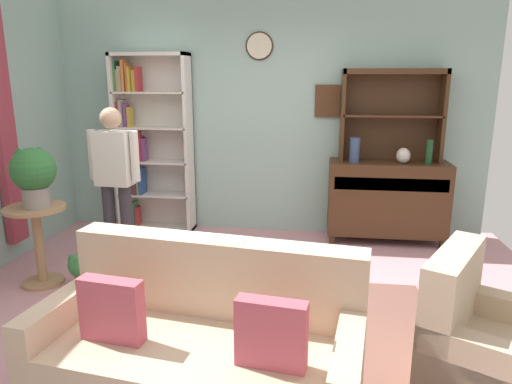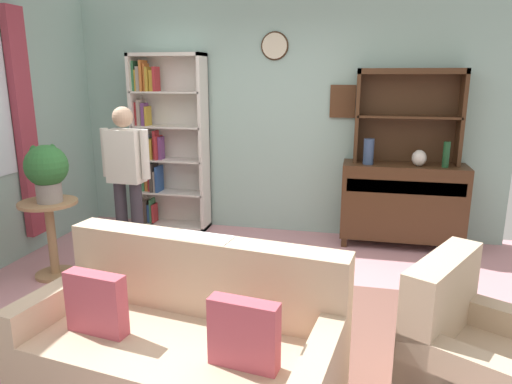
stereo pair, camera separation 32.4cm
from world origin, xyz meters
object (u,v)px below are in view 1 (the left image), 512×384
couch_floral (202,351)px  bookshelf (148,144)px  sideboard_hutch (392,103)px  vase_tall (355,150)px  bottle_wine (429,152)px  potted_plant_large (33,173)px  vase_round (403,156)px  coffee_table (245,286)px  plant_stand (38,237)px  armchair_floral (493,357)px  sideboard (387,198)px  person_reading (115,176)px  potted_plant_small (81,267)px  book_stack (245,272)px

couch_floral → bookshelf: bearing=114.7°
sideboard_hutch → vase_tall: size_ratio=4.00×
bottle_wine → potted_plant_large: bearing=-157.6°
bookshelf → couch_floral: (1.38, -2.99, -0.74)m
couch_floral → vase_tall: bearing=70.0°
vase_round → coffee_table: 2.57m
bottle_wine → plant_stand: size_ratio=0.37×
plant_stand → potted_plant_large: (0.03, -0.01, 0.59)m
sideboard_hutch → couch_floral: size_ratio=0.58×
bottle_wine → armchair_floral: size_ratio=0.26×
sideboard → person_reading: (-2.72, -1.04, 0.40)m
couch_floral → coffee_table: couch_floral is taller
sideboard_hutch → potted_plant_large: bearing=-152.4°
potted_plant_small → person_reading: (0.14, 0.53, 0.73)m
potted_plant_small → vase_tall: bearing=30.9°
person_reading → bottle_wine: bearing=16.9°
vase_round → bottle_wine: (0.26, -0.02, 0.05)m
sideboard → plant_stand: sideboard is taller
couch_floral → bottle_wine: bearing=57.3°
armchair_floral → person_reading: (-2.95, 1.67, 0.62)m
coffee_table → person_reading: bearing=143.2°
bookshelf → vase_round: (2.93, -0.15, -0.04)m
sideboard → vase_round: bearing=-27.2°
book_stack → sideboard: bearing=58.3°
vase_round → plant_stand: 3.73m
sideboard → couch_floral: sideboard is taller
sideboard_hutch → armchair_floral: size_ratio=1.05×
vase_tall → coffee_table: bearing=-113.9°
plant_stand → vase_tall: bearing=27.5°
sideboard_hutch → person_reading: size_ratio=0.71×
sideboard → book_stack: size_ratio=6.21×
sideboard → plant_stand: (-3.25, -1.56, -0.06)m
person_reading → coffee_table: person_reading is taller
sideboard → armchair_floral: bearing=-85.2°
bookshelf → vase_tall: (2.41, -0.17, 0.01)m
book_stack → sideboard_hutch: bearing=59.6°
plant_stand → book_stack: plant_stand is taller
sideboard_hutch → bottle_wine: bearing=-27.0°
sideboard_hutch → sideboard: bearing=-90.0°
sideboard_hutch → potted_plant_large: size_ratio=2.10×
potted_plant_small → coffee_table: size_ratio=0.38×
vase_tall → book_stack: 2.29m
vase_tall → potted_plant_large: size_ratio=0.53×
bookshelf → vase_tall: 2.41m
vase_tall → person_reading: person_reading is taller
sideboard_hutch → coffee_table: 2.84m
armchair_floral → coffee_table: bearing=158.4°
vase_round → plant_stand: size_ratio=0.23×
potted_plant_large → vase_round: bearing=24.3°
coffee_table → vase_round: bearing=55.2°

